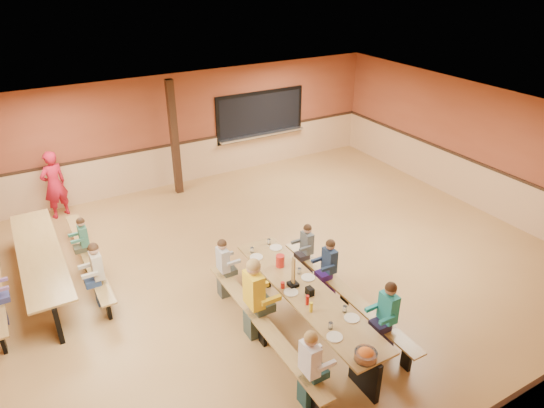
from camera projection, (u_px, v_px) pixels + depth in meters
ground at (266, 272)px, 9.70m from camera, size 12.00×12.00×0.00m
room_envelope at (265, 243)px, 9.39m from camera, size 12.04×10.04×3.02m
kitchen_pass_through at (260, 117)px, 14.00m from camera, size 2.78×0.28×1.38m
structural_post at (174, 139)px, 12.32m from camera, size 0.18×0.18×3.00m
cafeteria_table_main at (306, 302)px, 8.05m from camera, size 1.91×3.70×0.74m
cafeteria_table_second at (42, 262)px, 9.10m from camera, size 1.91×3.70×0.74m
seated_child_white_left at (309, 369)px, 6.61m from camera, size 0.39×0.32×1.26m
seated_adult_yellow at (254, 299)px, 7.81m from camera, size 0.49×0.40×1.45m
seated_child_grey_left at (223, 269)px, 8.79m from camera, size 0.36×0.29×1.18m
seated_child_teal_right at (387, 317)px, 7.56m from camera, size 0.39×0.32×1.26m
seated_child_navy_right at (329, 269)px, 8.77m from camera, size 0.36×0.30×1.19m
seated_child_char_right at (307, 251)px, 9.34m from camera, size 0.34×0.28×1.14m
seated_child_green_sec at (85, 244)px, 9.58m from camera, size 0.34×0.27×1.14m
seated_child_tan_sec at (98, 274)px, 8.58m from camera, size 0.38×0.31×1.24m
standing_woman at (54, 185)px, 11.43m from camera, size 0.72×0.61×1.67m
punch_pitcher at (280, 261)px, 8.55m from camera, size 0.16×0.16×0.22m
chip_bowl at (366, 355)px, 6.59m from camera, size 0.32×0.32×0.15m
napkin_dispenser at (310, 291)px, 7.85m from camera, size 0.10×0.14×0.13m
condiment_mustard at (311, 307)px, 7.47m from camera, size 0.06×0.06×0.17m
condiment_ketchup at (307, 300)px, 7.62m from camera, size 0.06×0.06×0.17m
table_paddle at (293, 279)px, 8.03m from camera, size 0.16×0.16×0.56m
place_settings at (306, 289)px, 7.93m from camera, size 0.65×3.30×0.11m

